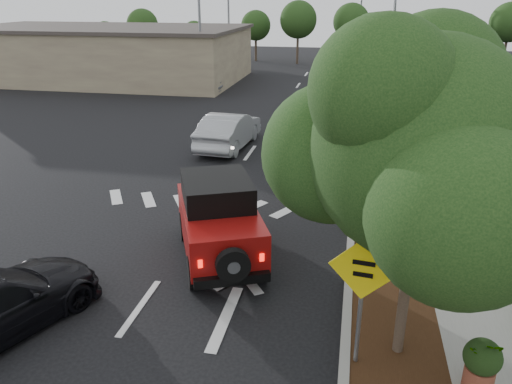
# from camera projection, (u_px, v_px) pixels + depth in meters

# --- Properties ---
(ground) EXTENTS (120.00, 120.00, 0.00)m
(ground) POSITION_uv_depth(u_px,v_px,m) (140.00, 307.00, 11.26)
(ground) COLOR black
(ground) RESTS_ON ground
(curb) EXTENTS (0.20, 70.00, 0.15)m
(curb) POSITION_uv_depth(u_px,v_px,m) (355.00, 157.00, 21.32)
(curb) COLOR #9E9B93
(curb) RESTS_ON ground
(planting_strip) EXTENTS (1.80, 70.00, 0.12)m
(planting_strip) POSITION_uv_depth(u_px,v_px,m) (379.00, 159.00, 21.15)
(planting_strip) COLOR black
(planting_strip) RESTS_ON ground
(sidewalk) EXTENTS (2.00, 70.00, 0.12)m
(sidewalk) POSITION_uv_depth(u_px,v_px,m) (426.00, 162.00, 20.80)
(sidewalk) COLOR gray
(sidewalk) RESTS_ON ground
(hedge) EXTENTS (0.80, 70.00, 0.80)m
(hedge) POSITION_uv_depth(u_px,v_px,m) (462.00, 156.00, 20.42)
(hedge) COLOR black
(hedge) RESTS_ON ground
(commercial_building) EXTENTS (22.00, 12.00, 4.00)m
(commercial_building) POSITION_uv_depth(u_px,v_px,m) (104.00, 54.00, 40.78)
(commercial_building) COLOR #7B6955
(commercial_building) RESTS_ON ground
(transmission_tower) EXTENTS (7.00, 4.00, 28.00)m
(transmission_tower) POSITION_uv_depth(u_px,v_px,m) (373.00, 59.00, 53.89)
(transmission_tower) COLOR slate
(transmission_tower) RESTS_ON ground
(street_tree_near) EXTENTS (3.80, 3.80, 5.92)m
(street_tree_near) POSITION_uv_depth(u_px,v_px,m) (397.00, 354.00, 9.78)
(street_tree_near) COLOR black
(street_tree_near) RESTS_ON ground
(street_tree_mid) EXTENTS (3.20, 3.20, 5.32)m
(street_tree_mid) POSITION_uv_depth(u_px,v_px,m) (384.00, 212.00, 16.16)
(street_tree_mid) COLOR black
(street_tree_mid) RESTS_ON ground
(street_tree_far) EXTENTS (3.40, 3.40, 5.62)m
(street_tree_far) POSITION_uv_depth(u_px,v_px,m) (378.00, 154.00, 22.08)
(street_tree_far) COLOR black
(street_tree_far) RESTS_ON ground
(light_pole_a) EXTENTS (2.00, 0.22, 9.00)m
(light_pole_a) POSITION_uv_depth(u_px,v_px,m) (202.00, 92.00, 36.14)
(light_pole_a) COLOR slate
(light_pole_a) RESTS_ON ground
(light_pole_b) EXTENTS (2.00, 0.22, 9.00)m
(light_pole_b) POSITION_uv_depth(u_px,v_px,m) (230.00, 69.00, 47.25)
(light_pole_b) COLOR slate
(light_pole_b) RESTS_ON ground
(red_jeep) EXTENTS (3.25, 4.41, 2.16)m
(red_jeep) POSITION_uv_depth(u_px,v_px,m) (218.00, 218.00, 13.14)
(red_jeep) COLOR black
(red_jeep) RESTS_ON ground
(silver_suv_ahead) EXTENTS (2.89, 5.03, 1.32)m
(silver_suv_ahead) POSITION_uv_depth(u_px,v_px,m) (315.00, 146.00, 20.93)
(silver_suv_ahead) COLOR #B4B5BC
(silver_suv_ahead) RESTS_ON ground
(silver_sedan_oncoming) EXTENTS (2.09, 5.00, 1.61)m
(silver_sedan_oncoming) POSITION_uv_depth(u_px,v_px,m) (229.00, 130.00, 22.73)
(silver_sedan_oncoming) COLOR #A2A4AA
(silver_sedan_oncoming) RESTS_ON ground
(parked_suv) EXTENTS (4.93, 2.27, 1.64)m
(parked_suv) POSITION_uv_depth(u_px,v_px,m) (189.00, 81.00, 35.55)
(parked_suv) COLOR #989A9F
(parked_suv) RESTS_ON ground
(speed_hump_sign) EXTENTS (1.23, 0.19, 2.63)m
(speed_hump_sign) POSITION_uv_depth(u_px,v_px,m) (362.00, 284.00, 8.78)
(speed_hump_sign) COLOR slate
(speed_hump_sign) RESTS_ON ground
(terracotta_planter) EXTENTS (0.65, 0.65, 1.12)m
(terracotta_planter) POSITION_uv_depth(u_px,v_px,m) (482.00, 362.00, 8.48)
(terracotta_planter) COLOR brown
(terracotta_planter) RESTS_ON ground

